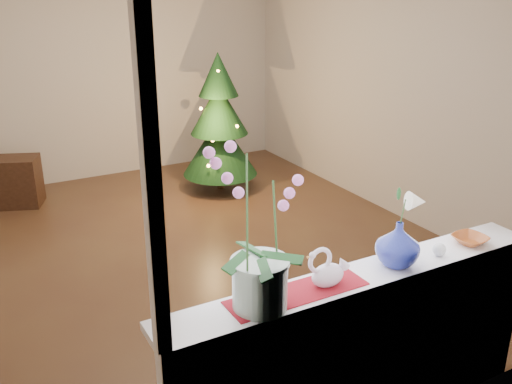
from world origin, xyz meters
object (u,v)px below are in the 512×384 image
amber_dish (470,240)px  xmas_tree (219,123)px  orchid_pot (260,228)px  paperweight (439,250)px  swan (328,267)px  blue_vase (398,241)px  side_table (5,182)px

amber_dish → xmas_tree: 3.77m
orchid_pot → xmas_tree: (1.59, 3.76, -0.53)m
amber_dish → paperweight: bearing=-174.4°
swan → blue_vase: blue_vase is taller
swan → paperweight: size_ratio=3.33×
orchid_pot → amber_dish: 1.39m
orchid_pot → blue_vase: bearing=0.8°
paperweight → side_table: paperweight is taller
amber_dish → side_table: (-1.99, 4.37, -0.67)m
orchid_pot → paperweight: size_ratio=11.07×
swan → amber_dish: swan is taller
blue_vase → xmas_tree: 3.84m
blue_vase → amber_dish: (0.53, -0.01, -0.12)m
blue_vase → amber_dish: 0.54m
swan → amber_dish: 0.97m
swan → amber_dish: (0.96, -0.01, -0.08)m
swan → xmas_tree: size_ratio=0.15×
swan → side_table: swan is taller
blue_vase → side_table: 4.67m
paperweight → amber_dish: size_ratio=0.45×
paperweight → amber_dish: paperweight is taller
blue_vase → amber_dish: blue_vase is taller
blue_vase → paperweight: bearing=-6.8°
orchid_pot → side_table: bearing=98.4°
swan → amber_dish: bearing=-12.4°
swan → xmas_tree: 3.95m
paperweight → amber_dish: bearing=5.6°
blue_vase → paperweight: size_ratio=3.84×
orchid_pot → paperweight: bearing=-1.1°
orchid_pot → amber_dish: orchid_pot is taller
xmas_tree → paperweight: bearing=-97.8°
swan → blue_vase: size_ratio=0.87×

